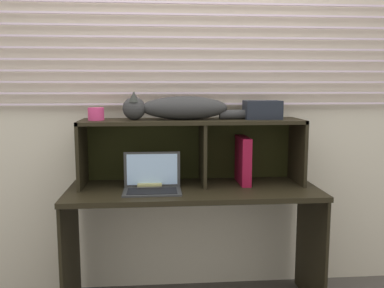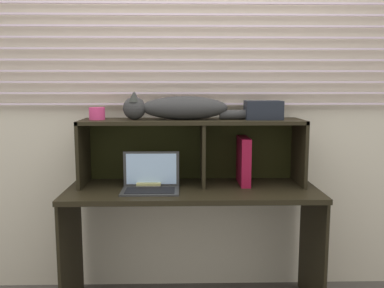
{
  "view_description": "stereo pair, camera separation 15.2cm",
  "coord_description": "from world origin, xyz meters",
  "px_view_note": "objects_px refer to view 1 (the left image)",
  "views": [
    {
      "loc": [
        -0.21,
        -2.18,
        1.36
      ],
      "look_at": [
        0.0,
        0.34,
        1.0
      ],
      "focal_mm": 38.91,
      "sensor_mm": 36.0,
      "label": 1
    },
    {
      "loc": [
        -0.06,
        -2.19,
        1.36
      ],
      "look_at": [
        0.0,
        0.34,
        1.0
      ],
      "focal_mm": 38.91,
      "sensor_mm": 36.0,
      "label": 2
    }
  ],
  "objects_px": {
    "cat": "(179,108)",
    "laptop": "(152,183)",
    "storage_box": "(262,110)",
    "small_basket": "(96,114)",
    "book_stack": "(150,182)",
    "binder_upright": "(243,160)"
  },
  "relations": [
    {
      "from": "laptop",
      "to": "book_stack",
      "type": "height_order",
      "value": "laptop"
    },
    {
      "from": "binder_upright",
      "to": "small_basket",
      "type": "relative_size",
      "value": 3.07
    },
    {
      "from": "cat",
      "to": "book_stack",
      "type": "distance_m",
      "value": 0.49
    },
    {
      "from": "laptop",
      "to": "binder_upright",
      "type": "height_order",
      "value": "binder_upright"
    },
    {
      "from": "laptop",
      "to": "storage_box",
      "type": "distance_m",
      "value": 0.81
    },
    {
      "from": "cat",
      "to": "small_basket",
      "type": "relative_size",
      "value": 9.55
    },
    {
      "from": "laptop",
      "to": "small_basket",
      "type": "relative_size",
      "value": 3.48
    },
    {
      "from": "laptop",
      "to": "small_basket",
      "type": "xyz_separation_m",
      "value": [
        -0.33,
        0.15,
        0.39
      ]
    },
    {
      "from": "small_basket",
      "to": "storage_box",
      "type": "xyz_separation_m",
      "value": [
        1.01,
        0.0,
        0.02
      ]
    },
    {
      "from": "small_basket",
      "to": "laptop",
      "type": "bearing_deg",
      "value": -24.95
    },
    {
      "from": "book_stack",
      "to": "cat",
      "type": "bearing_deg",
      "value": 0.57
    },
    {
      "from": "laptop",
      "to": "book_stack",
      "type": "xyz_separation_m",
      "value": [
        -0.02,
        0.15,
        -0.03
      ]
    },
    {
      "from": "cat",
      "to": "laptop",
      "type": "distance_m",
      "value": 0.48
    },
    {
      "from": "cat",
      "to": "book_stack",
      "type": "xyz_separation_m",
      "value": [
        -0.18,
        -0.0,
        -0.46
      ]
    },
    {
      "from": "book_stack",
      "to": "small_basket",
      "type": "height_order",
      "value": "small_basket"
    },
    {
      "from": "storage_box",
      "to": "binder_upright",
      "type": "bearing_deg",
      "value": 180.0
    },
    {
      "from": "cat",
      "to": "storage_box",
      "type": "distance_m",
      "value": 0.51
    },
    {
      "from": "small_basket",
      "to": "cat",
      "type": "bearing_deg",
      "value": 0.0
    },
    {
      "from": "cat",
      "to": "laptop",
      "type": "height_order",
      "value": "cat"
    },
    {
      "from": "small_basket",
      "to": "storage_box",
      "type": "height_order",
      "value": "storage_box"
    },
    {
      "from": "storage_box",
      "to": "cat",
      "type": "bearing_deg",
      "value": 180.0
    },
    {
      "from": "cat",
      "to": "small_basket",
      "type": "bearing_deg",
      "value": -180.0
    }
  ]
}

